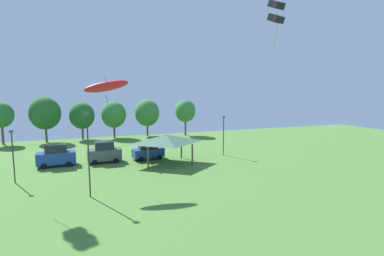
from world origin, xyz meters
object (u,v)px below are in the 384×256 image
(parked_car_third_from_left, at_px, (148,151))
(treeline_tree_5, at_px, (147,113))
(light_post_1, at_px, (13,153))
(treeline_tree_3, at_px, (82,116))
(kite_flying_1, at_px, (276,12))
(treeline_tree_1, at_px, (1,115))
(parked_car_second_from_left, at_px, (104,152))
(treeline_tree_2, at_px, (45,113))
(parked_car_leftmost, at_px, (56,156))
(treeline_tree_4, at_px, (114,115))
(park_pavilion, at_px, (166,139))
(light_post_3, at_px, (224,133))
(treeline_tree_6, at_px, (185,111))
(light_post_2, at_px, (88,151))
(kite_flying_7, at_px, (107,86))

(parked_car_third_from_left, height_order, treeline_tree_5, treeline_tree_5)
(light_post_1, relative_size, treeline_tree_3, 0.77)
(kite_flying_1, relative_size, treeline_tree_1, 0.74)
(parked_car_second_from_left, bearing_deg, treeline_tree_1, 127.00)
(parked_car_third_from_left, distance_m, treeline_tree_1, 28.07)
(parked_car_third_from_left, distance_m, treeline_tree_2, 23.73)
(parked_car_leftmost, relative_size, treeline_tree_1, 0.62)
(treeline_tree_1, relative_size, treeline_tree_4, 1.02)
(kite_flying_1, relative_size, park_pavilion, 0.75)
(park_pavilion, bearing_deg, treeline_tree_1, 135.28)
(light_post_1, bearing_deg, light_post_3, 9.49)
(parked_car_leftmost, xyz_separation_m, treeline_tree_6, (22.48, 17.67, 3.55))
(treeline_tree_2, distance_m, treeline_tree_5, 18.00)
(treeline_tree_2, height_order, treeline_tree_4, treeline_tree_2)
(light_post_2, distance_m, treeline_tree_1, 33.46)
(light_post_2, distance_m, light_post_3, 20.94)
(parked_car_third_from_left, bearing_deg, light_post_3, -13.80)
(treeline_tree_4, bearing_deg, parked_car_third_from_left, -83.49)
(treeline_tree_3, xyz_separation_m, treeline_tree_4, (5.65, -0.09, 0.04))
(light_post_3, xyz_separation_m, treeline_tree_4, (-12.59, 20.95, 1.27))
(parked_car_leftmost, bearing_deg, park_pavilion, -16.31)
(park_pavilion, relative_size, treeline_tree_6, 0.99)
(light_post_3, bearing_deg, treeline_tree_4, 121.01)
(parked_car_third_from_left, bearing_deg, treeline_tree_1, 130.41)
(treeline_tree_1, bearing_deg, light_post_3, -33.27)
(light_post_2, bearing_deg, treeline_tree_3, 90.50)
(parked_car_third_from_left, xyz_separation_m, light_post_3, (10.35, -1.28, 2.05))
(treeline_tree_1, xyz_separation_m, treeline_tree_5, (24.52, 0.82, -0.37))
(parked_car_leftmost, xyz_separation_m, treeline_tree_5, (15.17, 19.43, 3.26))
(light_post_3, height_order, treeline_tree_4, treeline_tree_4)
(kite_flying_7, bearing_deg, kite_flying_1, -7.69)
(park_pavilion, bearing_deg, parked_car_second_from_left, 156.38)
(treeline_tree_3, bearing_deg, kite_flying_7, -85.32)
(kite_flying_1, distance_m, treeline_tree_4, 35.57)
(treeline_tree_2, bearing_deg, parked_car_second_from_left, -65.92)
(parked_car_third_from_left, bearing_deg, treeline_tree_5, 71.41)
(kite_flying_7, xyz_separation_m, light_post_1, (-8.80, 2.56, -6.42))
(light_post_2, xyz_separation_m, treeline_tree_6, (19.06, 29.96, 0.85))
(kite_flying_7, distance_m, light_post_3, 18.43)
(kite_flying_1, height_order, parked_car_third_from_left, kite_flying_1)
(kite_flying_1, distance_m, parked_car_second_from_left, 25.86)
(treeline_tree_2, bearing_deg, light_post_1, -91.34)
(light_post_2, xyz_separation_m, treeline_tree_1, (-12.78, 30.91, 0.92))
(parked_car_leftmost, distance_m, treeline_tree_4, 21.52)
(treeline_tree_5, bearing_deg, park_pavilion, -96.31)
(park_pavilion, height_order, light_post_2, light_post_2)
(parked_car_leftmost, height_order, treeline_tree_5, treeline_tree_5)
(parked_car_second_from_left, xyz_separation_m, light_post_3, (15.87, -1.50, 1.84))
(kite_flying_7, height_order, parked_car_third_from_left, kite_flying_7)
(light_post_3, height_order, treeline_tree_6, treeline_tree_6)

